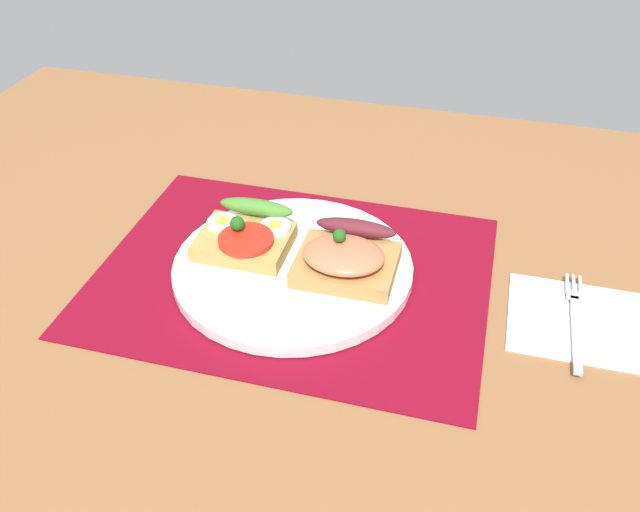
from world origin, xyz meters
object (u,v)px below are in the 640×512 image
object	(u,v)px
plate	(293,267)
sandwich_salmon	(346,257)
fork	(575,317)
napkin	(578,322)
sandwich_egg_tomato	(247,234)

from	to	relation	value
plate	sandwich_salmon	distance (cm)	6.28
sandwich_salmon	fork	xyz separation A→B (cm)	(23.27, -0.23, -2.63)
napkin	sandwich_salmon	bearing A→B (deg)	179.10
napkin	fork	world-z (taller)	fork
sandwich_salmon	napkin	distance (cm)	23.87
napkin	fork	size ratio (longest dim) A/B	0.93
sandwich_egg_tomato	napkin	bearing A→B (deg)	-3.49
sandwich_salmon	napkin	bearing A→B (deg)	-0.90
plate	sandwich_egg_tomato	distance (cm)	6.39
plate	fork	distance (cm)	29.05
sandwich_egg_tomato	sandwich_salmon	bearing A→B (deg)	-8.74
plate	sandwich_salmon	size ratio (longest dim) A/B	2.48
napkin	fork	bearing A→B (deg)	161.01
fork	sandwich_egg_tomato	bearing A→B (deg)	176.69
plate	fork	bearing A→B (deg)	-0.41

